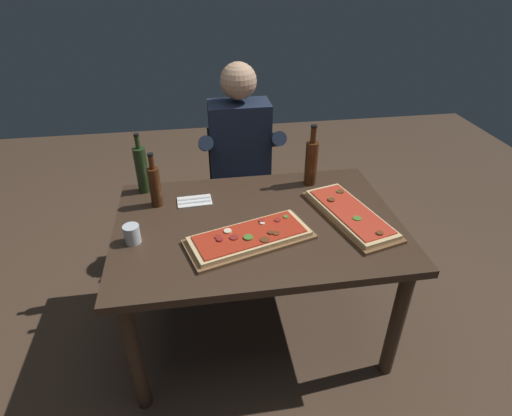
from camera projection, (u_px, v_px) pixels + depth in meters
name	position (u px, v px, depth m)	size (l,w,h in m)	color
ground_plane	(257.00, 325.00, 2.44)	(6.40, 6.40, 0.00)	#4C3828
dining_table	(258.00, 237.00, 2.09)	(1.40, 0.96, 0.74)	#3D2B1E
pizza_rectangular_front	(250.00, 237.00, 1.90)	(0.63, 0.40, 0.05)	brown
pizza_rectangular_left	(350.00, 214.00, 2.06)	(0.37, 0.62, 0.05)	brown
wine_bottle_dark	(142.00, 169.00, 2.23)	(0.07, 0.07, 0.34)	#233819
oil_bottle_amber	(155.00, 185.00, 2.11)	(0.06, 0.06, 0.30)	#47230F
vinegar_bottle_green	(311.00, 161.00, 2.30)	(0.07, 0.07, 0.35)	#47230F
tumbler_near_camera	(132.00, 235.00, 1.88)	(0.07, 0.07, 0.09)	silver
napkin_cutlery_set	(195.00, 201.00, 2.20)	(0.19, 0.12, 0.01)	white
diner_chair	(239.00, 183.00, 2.89)	(0.44, 0.44, 0.87)	black
seated_diner	(241.00, 158.00, 2.65)	(0.53, 0.41, 1.33)	#23232D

